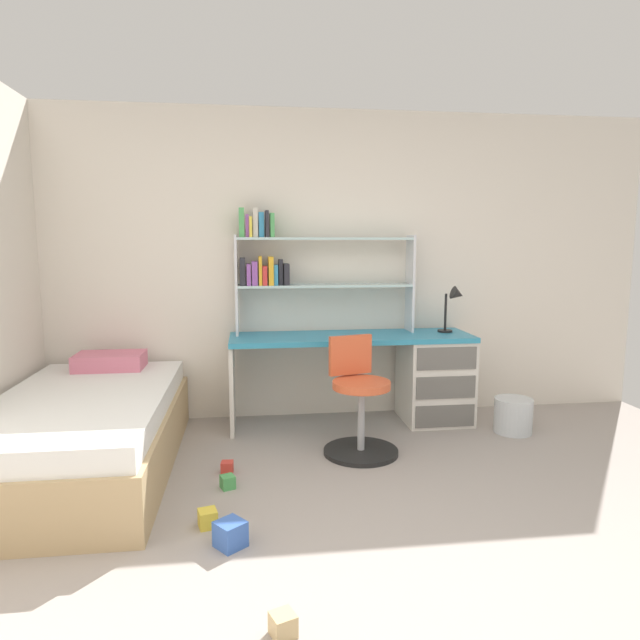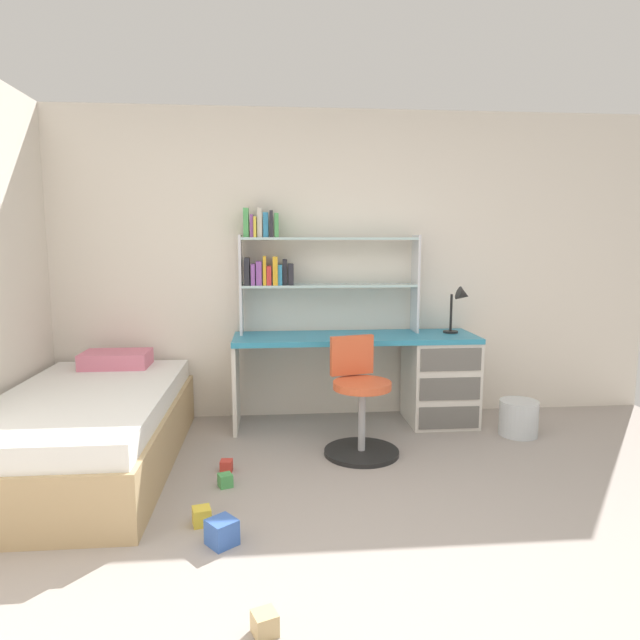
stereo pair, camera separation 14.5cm
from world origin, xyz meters
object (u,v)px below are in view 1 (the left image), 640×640
Objects in this scene: waste_bin at (513,415)px; toy_block_natural_4 at (283,625)px; desk at (413,373)px; toy_block_yellow_0 at (208,518)px; toy_block_red_2 at (227,467)px; bookshelf_hutch at (295,262)px; bed_platform at (85,433)px; swivel_chair at (359,408)px; toy_block_blue_3 at (230,534)px; toy_block_green_1 at (228,482)px; desk_lamp at (455,302)px.

waste_bin reaches higher than toy_block_natural_4.
desk is 2.20m from toy_block_yellow_0.
toy_block_red_2 is (-1.47, -0.86, -0.37)m from desk.
bed_platform is (-1.43, -0.86, -1.05)m from bookshelf_hutch.
swivel_chair reaches higher than desk.
waste_bin reaches higher than toy_block_yellow_0.
toy_block_red_2 is (-0.90, -0.24, -0.28)m from swivel_chair.
toy_block_blue_3 is 1.45× the size of toy_block_natural_4.
toy_block_yellow_0 is at bearing -96.33° from toy_block_red_2.
bed_platform is 3.09m from waste_bin.
swivel_chair is at bearing 69.96° from toy_block_natural_4.
bookshelf_hutch is 2.84m from toy_block_natural_4.
desk is 24.58× the size of toy_block_green_1.
desk is at bearing 44.75° from toy_block_yellow_0.
desk_lamp is 1.32× the size of waste_bin.
toy_block_blue_3 is (0.05, -0.87, 0.03)m from toy_block_red_2.
bookshelf_hutch is 1.30m from swivel_chair.
bed_platform is at bearing 124.82° from toy_block_natural_4.
bed_platform is at bearing -173.71° from waste_bin.
toy_block_green_1 is at bearing -152.41° from swivel_chair.
desk is at bearing 47.52° from swivel_chair.
swivel_chair is at bearing 2.81° from bed_platform.
bed_platform is (-2.37, -0.71, -0.15)m from desk.
swivel_chair is 2.79× the size of waste_bin.
toy_block_blue_3 is (-0.86, -1.12, -0.26)m from swivel_chair.
toy_block_red_2 is at bearing -117.38° from bookshelf_hutch.
bed_platform is (-2.71, -0.72, -0.73)m from desk_lamp.
desk is 6.64× the size of waste_bin.
bookshelf_hutch is 0.72× the size of bed_platform.
bed_platform is at bearing 135.07° from toy_block_yellow_0.
waste_bin is at bearing 11.18° from swivel_chair.
waste_bin is at bearing 6.29° from bed_platform.
toy_block_yellow_0 is at bearing 111.65° from toy_block_natural_4.
waste_bin is 2.77m from toy_block_natural_4.
bookshelf_hutch is 1.70m from toy_block_red_2.
bookshelf_hutch is 16.49× the size of toy_block_natural_4.
toy_block_red_2 is 1.54m from toy_block_natural_4.
toy_block_yellow_0 is 0.45m from toy_block_green_1.
toy_block_yellow_0 is at bearing -109.61° from bookshelf_hutch.
bookshelf_hutch reaches higher than toy_block_blue_3.
bed_platform reaches higher than toy_block_green_1.
toy_block_blue_3 is at bearing -58.92° from toy_block_yellow_0.
bookshelf_hutch reaches higher than toy_block_yellow_0.
toy_block_blue_3 is at bearing -129.36° from desk.
desk is at bearing 36.63° from toy_block_green_1.
bookshelf_hutch is at bearing 162.28° from waste_bin.
bed_platform is 2.05m from toy_block_natural_4.
toy_block_yellow_0 is 0.67m from toy_block_red_2.
toy_block_blue_3 reaches higher than toy_block_red_2.
swivel_chair is at bearing 52.51° from toy_block_blue_3.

